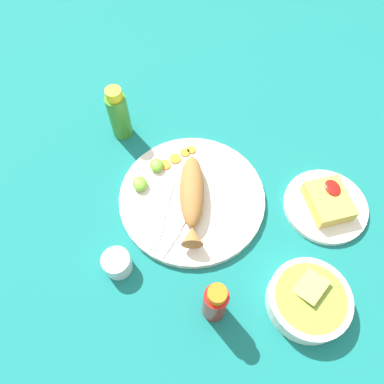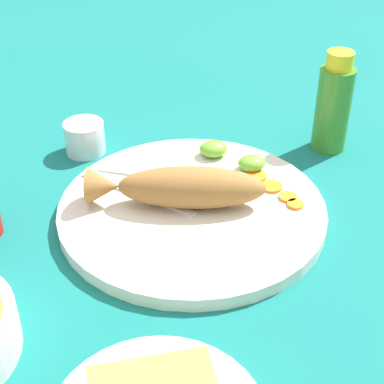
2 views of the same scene
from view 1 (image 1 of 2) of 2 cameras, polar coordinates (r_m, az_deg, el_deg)
The scene contains 17 objects.
ground_plane at distance 0.92m, azimuth 0.00°, elevation -1.17°, with size 4.00×4.00×0.00m, color #146B66.
main_plate at distance 0.91m, azimuth 0.00°, elevation -0.90°, with size 0.35×0.35×0.02m, color silver.
fried_fish at distance 0.87m, azimuth 0.00°, elevation -0.70°, with size 0.24×0.11×0.05m.
fork_near at distance 0.86m, azimuth -1.98°, elevation -5.54°, with size 0.14×0.14×0.00m.
fork_far at distance 0.88m, azimuth -4.55°, elevation -4.02°, with size 0.17×0.09×0.00m.
carrot_slice_near at distance 0.97m, azimuth -1.08°, elevation 6.04°, with size 0.02×0.02×0.00m, color orange.
carrot_slice_mid at distance 0.97m, azimuth -0.10°, elevation 6.44°, with size 0.02×0.02×0.00m, color orange.
carrot_slice_far at distance 0.96m, azimuth -2.56°, elevation 5.10°, with size 0.03×0.03×0.00m, color orange.
carrot_slice_extra at distance 0.95m, azimuth -4.16°, elevation 4.15°, with size 0.03×0.03×0.00m, color orange.
lime_wedge_main at distance 0.94m, azimuth -5.42°, elevation 4.11°, with size 0.04×0.03×0.02m, color #6BB233.
lime_wedge_side at distance 0.91m, azimuth -7.95°, elevation 1.27°, with size 0.04×0.04×0.02m, color #6BB233.
hot_sauce_bottle_red at distance 0.76m, azimuth 3.55°, elevation -16.48°, with size 0.05×0.05×0.14m.
hot_sauce_bottle_green at distance 1.00m, azimuth -11.10°, elevation 11.56°, with size 0.05×0.05×0.16m.
salt_cup at distance 0.85m, azimuth -11.30°, elevation -10.67°, with size 0.06×0.06×0.05m.
side_plate_fries at distance 0.96m, azimuth 19.63°, elevation -2.02°, with size 0.20×0.20×0.01m, color silver.
fries_pile at distance 0.94m, azimuth 20.09°, elevation -1.24°, with size 0.11×0.09×0.04m.
guacamole_bowl at distance 0.84m, azimuth 17.33°, elevation -15.40°, with size 0.17×0.17×0.06m.
Camera 1 is at (-0.42, 0.11, 0.81)m, focal length 35.00 mm.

